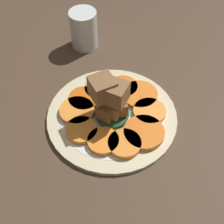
# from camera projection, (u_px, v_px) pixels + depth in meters

# --- Properties ---
(table_slab) EXTENTS (1.20, 1.20, 0.02)m
(table_slab) POSITION_uv_depth(u_px,v_px,m) (112.00, 120.00, 0.71)
(table_slab) COLOR #4C3828
(table_slab) RESTS_ON ground
(plate) EXTENTS (0.29, 0.29, 0.01)m
(plate) POSITION_uv_depth(u_px,v_px,m) (112.00, 116.00, 0.70)
(plate) COLOR beige
(plate) RESTS_ON table_slab
(carrot_slice_0) EXTENTS (0.07, 0.07, 0.01)m
(carrot_slice_0) POSITION_uv_depth(u_px,v_px,m) (103.00, 141.00, 0.64)
(carrot_slice_0) COLOR orange
(carrot_slice_0) RESTS_ON plate
(carrot_slice_1) EXTENTS (0.07, 0.07, 0.01)m
(carrot_slice_1) POSITION_uv_depth(u_px,v_px,m) (125.00, 144.00, 0.64)
(carrot_slice_1) COLOR orange
(carrot_slice_1) RESTS_ON plate
(carrot_slice_2) EXTENTS (0.09, 0.09, 0.01)m
(carrot_slice_2) POSITION_uv_depth(u_px,v_px,m) (144.00, 132.00, 0.66)
(carrot_slice_2) COLOR orange
(carrot_slice_2) RESTS_ON plate
(carrot_slice_3) EXTENTS (0.07, 0.07, 0.01)m
(carrot_slice_3) POSITION_uv_depth(u_px,v_px,m) (149.00, 111.00, 0.69)
(carrot_slice_3) COLOR #F99539
(carrot_slice_3) RESTS_ON plate
(carrot_slice_4) EXTENTS (0.08, 0.08, 0.01)m
(carrot_slice_4) POSITION_uv_depth(u_px,v_px,m) (140.00, 95.00, 0.72)
(carrot_slice_4) COLOR orange
(carrot_slice_4) RESTS_ON plate
(carrot_slice_5) EXTENTS (0.07, 0.07, 0.01)m
(carrot_slice_5) POSITION_uv_depth(u_px,v_px,m) (123.00, 87.00, 0.74)
(carrot_slice_5) COLOR orange
(carrot_slice_5) RESTS_ON plate
(carrot_slice_6) EXTENTS (0.07, 0.07, 0.01)m
(carrot_slice_6) POSITION_uv_depth(u_px,v_px,m) (100.00, 89.00, 0.73)
(carrot_slice_6) COLOR orange
(carrot_slice_6) RESTS_ON plate
(carrot_slice_7) EXTENTS (0.07, 0.07, 0.01)m
(carrot_slice_7) POSITION_uv_depth(u_px,v_px,m) (84.00, 99.00, 0.71)
(carrot_slice_7) COLOR #D66115
(carrot_slice_7) RESTS_ON plate
(carrot_slice_8) EXTENTS (0.08, 0.08, 0.01)m
(carrot_slice_8) POSITION_uv_depth(u_px,v_px,m) (77.00, 111.00, 0.69)
(carrot_slice_8) COLOR orange
(carrot_slice_8) RESTS_ON plate
(carrot_slice_9) EXTENTS (0.07, 0.07, 0.01)m
(carrot_slice_9) POSITION_uv_depth(u_px,v_px,m) (82.00, 130.00, 0.66)
(carrot_slice_9) COLOR orange
(carrot_slice_9) RESTS_ON plate
(center_pile) EXTENTS (0.09, 0.09, 0.11)m
(center_pile) POSITION_uv_depth(u_px,v_px,m) (111.00, 102.00, 0.65)
(center_pile) COLOR #235128
(center_pile) RESTS_ON plate
(fork) EXTENTS (0.17, 0.04, 0.00)m
(fork) POSITION_uv_depth(u_px,v_px,m) (141.00, 120.00, 0.68)
(fork) COLOR silver
(fork) RESTS_ON plate
(water_glass) EXTENTS (0.07, 0.07, 0.10)m
(water_glass) POSITION_uv_depth(u_px,v_px,m) (84.00, 29.00, 0.82)
(water_glass) COLOR silver
(water_glass) RESTS_ON table_slab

